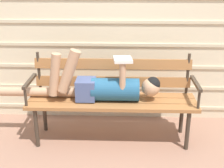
% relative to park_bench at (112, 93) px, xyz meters
% --- Properties ---
extents(ground_plane, '(12.00, 12.00, 0.00)m').
position_rel_park_bench_xyz_m(ground_plane, '(-0.00, -0.21, -0.52)').
color(ground_plane, '#936B56').
extents(house_siding, '(4.21, 0.08, 2.40)m').
position_rel_park_bench_xyz_m(house_siding, '(-0.00, 0.52, 0.68)').
color(house_siding, beige).
rests_on(house_siding, ground).
extents(park_bench, '(1.78, 0.47, 0.93)m').
position_rel_park_bench_xyz_m(park_bench, '(0.00, 0.00, 0.00)').
color(park_bench, '#9E6638').
rests_on(park_bench, ground).
extents(reclining_person, '(1.71, 0.27, 0.57)m').
position_rel_park_bench_xyz_m(reclining_person, '(-0.12, -0.07, 0.11)').
color(reclining_person, '#23567A').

